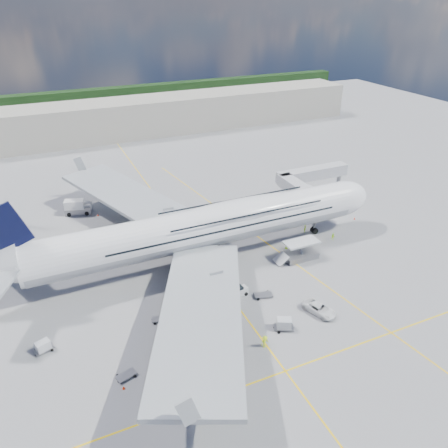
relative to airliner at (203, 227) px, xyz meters
name	(u,v)px	position (x,y,z in m)	size (l,w,h in m)	color
ground	(224,289)	(-0.26, -10.00, -6.87)	(300.00, 300.00, 0.00)	gray
taxi_line_main	(224,289)	(-0.26, -10.00, -6.86)	(0.25, 220.00, 0.01)	yellow
taxi_line_cross	(285,371)	(-0.26, -30.00, -6.86)	(120.00, 0.25, 0.01)	yellow
taxi_line_diag	(268,244)	(13.74, 0.00, -6.86)	(0.25, 100.00, 0.01)	yellow
airliner	(203,227)	(0.00, 0.00, 0.00)	(77.26, 79.15, 23.71)	white
jet_bridge	(307,181)	(29.55, 10.94, -0.02)	(18.80, 12.10, 8.50)	#B7B7BC
cargo_loader	(300,253)	(16.56, -7.11, -5.62)	(8.53, 3.20, 3.67)	silver
terminal	(110,120)	(-0.26, 85.00, -0.87)	(180.00, 16.00, 12.00)	#B2AD9E
tree_line	(180,91)	(39.74, 130.00, -2.87)	(160.00, 6.00, 8.00)	#193814
dolly_row_a	(161,319)	(-12.56, -13.45, -6.57)	(2.93, 2.06, 0.39)	gray
dolly_row_b	(126,375)	(-19.91, -22.32, -6.57)	(2.90, 2.08, 0.38)	gray
dolly_row_c	(181,304)	(-8.75, -12.00, -5.98)	(2.68, 1.56, 1.64)	gray
dolly_back	(43,346)	(-29.42, -12.97, -5.98)	(2.93, 2.23, 1.65)	gray
dolly_nose_far	(284,324)	(3.77, -22.79, -5.87)	(3.33, 2.71, 1.86)	gray
dolly_nose_near	(263,295)	(4.74, -14.57, -6.53)	(3.32, 2.29, 0.44)	gray
baggage_tug	(239,291)	(1.22, -12.64, -6.07)	(3.01, 1.66, 1.80)	silver
catering_truck_inner	(161,213)	(-2.85, 17.98, -4.79)	(7.94, 4.91, 4.41)	gray
catering_truck_outer	(78,207)	(-19.03, 29.14, -5.23)	(6.28, 3.59, 3.52)	gray
service_van	(319,309)	(10.77, -21.84, -6.10)	(2.54, 5.51, 1.53)	white
crew_nose	(305,228)	(23.19, 1.12, -5.94)	(0.68, 0.44, 1.85)	#ADF119
crew_loader	(333,237)	(26.48, -4.08, -6.09)	(0.76, 0.59, 1.56)	#B1FC1A
crew_wing	(168,313)	(-11.26, -13.22, -5.94)	(1.09, 0.46, 1.87)	#B1F619
crew_van	(287,245)	(16.20, -3.14, -6.02)	(0.82, 0.54, 1.69)	#90E518
crew_tug	(265,342)	(-0.68, -24.95, -5.87)	(1.29, 0.74, 2.00)	#CBEE19
cone_nose	(355,218)	(36.48, 1.48, -6.62)	(0.40, 0.40, 0.51)	#FC330D
cone_wing_left_inner	(144,238)	(-8.35, 12.19, -6.63)	(0.38, 0.38, 0.48)	#FC330D
cone_wing_left_outer	(98,215)	(-15.22, 26.41, -6.61)	(0.41, 0.41, 0.53)	#FC330D
cone_wing_right_inner	(171,359)	(-13.56, -21.95, -6.57)	(0.48, 0.48, 0.62)	#FC330D
cone_wing_right_outer	(124,387)	(-20.65, -24.13, -6.63)	(0.39, 0.39, 0.50)	#FC330D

